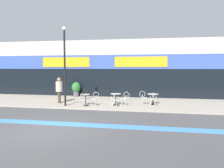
# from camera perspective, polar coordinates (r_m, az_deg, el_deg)

# --- Properties ---
(ground_plane) EXTENTS (120.00, 120.00, 0.00)m
(ground_plane) POSITION_cam_1_polar(r_m,az_deg,el_deg) (9.80, -16.46, -11.44)
(ground_plane) COLOR #424244
(sidewalk_slab) EXTENTS (40.00, 5.50, 0.12)m
(sidewalk_slab) POSITION_cam_1_polar(r_m,az_deg,el_deg) (16.43, -4.81, -4.71)
(sidewalk_slab) COLOR gray
(sidewalk_slab) RESTS_ON ground
(storefront_facade) EXTENTS (40.00, 4.06, 5.02)m
(storefront_facade) POSITION_cam_1_polar(r_m,az_deg,el_deg) (20.80, -1.37, 3.94)
(storefront_facade) COLOR #B2A899
(storefront_facade) RESTS_ON ground
(bike_lane_stripe) EXTENTS (36.00, 0.70, 0.01)m
(bike_lane_stripe) POSITION_cam_1_polar(r_m,az_deg,el_deg) (10.74, -13.80, -9.98)
(bike_lane_stripe) COLOR #3D7AB7
(bike_lane_stripe) RESTS_ON ground
(bistro_table_0) EXTENTS (0.60, 0.60, 0.74)m
(bistro_table_0) POSITION_cam_1_polar(r_m,az_deg,el_deg) (14.63, -6.92, -3.56)
(bistro_table_0) COLOR black
(bistro_table_0) RESTS_ON sidewalk_slab
(bistro_table_1) EXTENTS (0.71, 0.71, 0.77)m
(bistro_table_1) POSITION_cam_1_polar(r_m,az_deg,el_deg) (14.67, 1.00, -3.38)
(bistro_table_1) COLOR black
(bistro_table_1) RESTS_ON sidewalk_slab
(bistro_table_2) EXTENTS (0.74, 0.74, 0.72)m
(bistro_table_2) POSITION_cam_1_polar(r_m,az_deg,el_deg) (15.13, 10.64, -3.32)
(bistro_table_2) COLOR black
(bistro_table_2) RESTS_ON sidewalk_slab
(cafe_chair_0_near) EXTENTS (0.45, 0.60, 0.90)m
(cafe_chair_0_near) POSITION_cam_1_polar(r_m,az_deg,el_deg) (14.04, -7.73, -3.89)
(cafe_chair_0_near) COLOR #B7B2AD
(cafe_chair_0_near) RESTS_ON sidewalk_slab
(cafe_chair_0_side) EXTENTS (0.58, 0.41, 0.90)m
(cafe_chair_0_side) POSITION_cam_1_polar(r_m,az_deg,el_deg) (14.45, -4.55, -3.64)
(cafe_chair_0_side) COLOR #B7B2AD
(cafe_chair_0_side) RESTS_ON sidewalk_slab
(cafe_chair_1_near) EXTENTS (0.44, 0.59, 0.90)m
(cafe_chair_1_near) POSITION_cam_1_polar(r_m,az_deg,el_deg) (14.06, 0.60, -3.84)
(cafe_chair_1_near) COLOR #B7B2AD
(cafe_chair_1_near) RESTS_ON sidewalk_slab
(cafe_chair_1_side) EXTENTS (0.59, 0.43, 0.90)m
(cafe_chair_1_side) POSITION_cam_1_polar(r_m,az_deg,el_deg) (14.57, 3.43, -3.56)
(cafe_chair_1_side) COLOR #B7B2AD
(cafe_chair_1_side) RESTS_ON sidewalk_slab
(cafe_chair_2_near) EXTENTS (0.44, 0.59, 0.90)m
(cafe_chair_2_near) POSITION_cam_1_polar(r_m,az_deg,el_deg) (14.52, 10.66, -3.66)
(cafe_chair_2_near) COLOR #B7B2AD
(cafe_chair_2_near) RESTS_ON sidewalk_slab
(cafe_chair_2_side) EXTENTS (0.58, 0.41, 0.90)m
(cafe_chair_2_side) POSITION_cam_1_polar(r_m,az_deg,el_deg) (15.15, 8.27, -3.30)
(cafe_chair_2_side) COLOR #B7B2AD
(cafe_chair_2_side) RESTS_ON sidewalk_slab
(planter_pot) EXTENTS (0.76, 0.76, 1.25)m
(planter_pot) POSITION_cam_1_polar(r_m,az_deg,el_deg) (19.19, -9.35, -1.16)
(planter_pot) COLOR #4C4C51
(planter_pot) RESTS_ON sidewalk_slab
(lamp_post) EXTENTS (0.26, 0.26, 5.14)m
(lamp_post) POSITION_cam_1_polar(r_m,az_deg,el_deg) (14.57, -12.26, 6.02)
(lamp_post) COLOR black
(lamp_post) RESTS_ON sidewalk_slab
(pedestrian_near_end) EXTENTS (0.55, 0.55, 1.80)m
(pedestrian_near_end) POSITION_cam_1_polar(r_m,az_deg,el_deg) (15.90, -13.65, -1.02)
(pedestrian_near_end) COLOR #4C3D2D
(pedestrian_near_end) RESTS_ON sidewalk_slab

